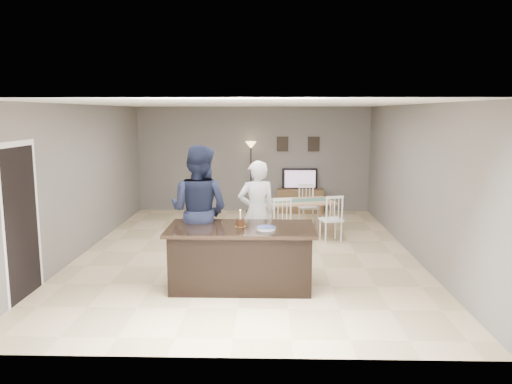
{
  "coord_description": "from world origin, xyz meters",
  "views": [
    {
      "loc": [
        0.4,
        -8.9,
        2.56
      ],
      "look_at": [
        0.18,
        -0.3,
        1.18
      ],
      "focal_mm": 35.0,
      "sensor_mm": 36.0,
      "label": 1
    }
  ],
  "objects_px": {
    "television": "(300,179)",
    "woman": "(257,212)",
    "dining_table": "(295,207)",
    "tv_console": "(300,201)",
    "floor_lamp": "(251,158)",
    "man": "(199,211)",
    "kitchen_island": "(241,256)",
    "birthday_cake": "(240,222)",
    "plate_stack": "(266,228)"
  },
  "relations": [
    {
      "from": "plate_stack",
      "to": "floor_lamp",
      "type": "distance_m",
      "value": 5.79
    },
    {
      "from": "birthday_cake",
      "to": "plate_stack",
      "type": "xyz_separation_m",
      "value": [
        0.38,
        -0.2,
        -0.04
      ]
    },
    {
      "from": "woman",
      "to": "television",
      "type": "bearing_deg",
      "value": -116.41
    },
    {
      "from": "woman",
      "to": "plate_stack",
      "type": "height_order",
      "value": "woman"
    },
    {
      "from": "kitchen_island",
      "to": "birthday_cake",
      "type": "relative_size",
      "value": 8.47
    },
    {
      "from": "tv_console",
      "to": "floor_lamp",
      "type": "bearing_deg",
      "value": 179.09
    },
    {
      "from": "man",
      "to": "birthday_cake",
      "type": "relative_size",
      "value": 8.12
    },
    {
      "from": "man",
      "to": "dining_table",
      "type": "height_order",
      "value": "man"
    },
    {
      "from": "kitchen_island",
      "to": "television",
      "type": "height_order",
      "value": "television"
    },
    {
      "from": "floor_lamp",
      "to": "kitchen_island",
      "type": "bearing_deg",
      "value": -89.4
    },
    {
      "from": "television",
      "to": "woman",
      "type": "height_order",
      "value": "woman"
    },
    {
      "from": "man",
      "to": "floor_lamp",
      "type": "relative_size",
      "value": 1.13
    },
    {
      "from": "birthday_cake",
      "to": "dining_table",
      "type": "distance_m",
      "value": 3.33
    },
    {
      "from": "man",
      "to": "dining_table",
      "type": "xyz_separation_m",
      "value": [
        1.65,
        2.65,
        -0.43
      ]
    },
    {
      "from": "woman",
      "to": "dining_table",
      "type": "distance_m",
      "value": 2.16
    },
    {
      "from": "tv_console",
      "to": "man",
      "type": "xyz_separation_m",
      "value": [
        -1.89,
        -5.02,
        0.73
      ]
    },
    {
      "from": "woman",
      "to": "plate_stack",
      "type": "xyz_separation_m",
      "value": [
        0.17,
        -1.36,
        0.04
      ]
    },
    {
      "from": "kitchen_island",
      "to": "woman",
      "type": "relative_size",
      "value": 1.22
    },
    {
      "from": "television",
      "to": "woman",
      "type": "distance_m",
      "value": 4.55
    },
    {
      "from": "birthday_cake",
      "to": "tv_console",
      "type": "bearing_deg",
      "value": 77.62
    },
    {
      "from": "tv_console",
      "to": "birthday_cake",
      "type": "relative_size",
      "value": 4.73
    },
    {
      "from": "plate_stack",
      "to": "dining_table",
      "type": "height_order",
      "value": "plate_stack"
    },
    {
      "from": "kitchen_island",
      "to": "tv_console",
      "type": "height_order",
      "value": "kitchen_island"
    },
    {
      "from": "tv_console",
      "to": "woman",
      "type": "relative_size",
      "value": 0.68
    },
    {
      "from": "woman",
      "to": "floor_lamp",
      "type": "height_order",
      "value": "floor_lamp"
    },
    {
      "from": "floor_lamp",
      "to": "dining_table",
      "type": "bearing_deg",
      "value": -66.89
    },
    {
      "from": "kitchen_island",
      "to": "woman",
      "type": "height_order",
      "value": "woman"
    },
    {
      "from": "kitchen_island",
      "to": "plate_stack",
      "type": "distance_m",
      "value": 0.62
    },
    {
      "from": "television",
      "to": "birthday_cake",
      "type": "relative_size",
      "value": 3.6
    },
    {
      "from": "plate_stack",
      "to": "woman",
      "type": "bearing_deg",
      "value": 96.99
    },
    {
      "from": "tv_console",
      "to": "floor_lamp",
      "type": "height_order",
      "value": "floor_lamp"
    },
    {
      "from": "man",
      "to": "plate_stack",
      "type": "relative_size",
      "value": 7.37
    },
    {
      "from": "kitchen_island",
      "to": "man",
      "type": "bearing_deg",
      "value": 141.6
    },
    {
      "from": "kitchen_island",
      "to": "birthday_cake",
      "type": "bearing_deg",
      "value": 108.4
    },
    {
      "from": "television",
      "to": "man",
      "type": "relative_size",
      "value": 0.44
    },
    {
      "from": "kitchen_island",
      "to": "woman",
      "type": "bearing_deg",
      "value": 80.49
    },
    {
      "from": "kitchen_island",
      "to": "dining_table",
      "type": "bearing_deg",
      "value": 73.32
    },
    {
      "from": "tv_console",
      "to": "man",
      "type": "bearing_deg",
      "value": -110.67
    },
    {
      "from": "birthday_cake",
      "to": "man",
      "type": "bearing_deg",
      "value": 143.22
    },
    {
      "from": "plate_stack",
      "to": "dining_table",
      "type": "relative_size",
      "value": 0.14
    },
    {
      "from": "tv_console",
      "to": "dining_table",
      "type": "xyz_separation_m",
      "value": [
        -0.24,
        -2.37,
        0.3
      ]
    },
    {
      "from": "dining_table",
      "to": "television",
      "type": "bearing_deg",
      "value": 69.52
    },
    {
      "from": "kitchen_island",
      "to": "floor_lamp",
      "type": "xyz_separation_m",
      "value": [
        -0.06,
        5.59,
        0.96
      ]
    },
    {
      "from": "woman",
      "to": "dining_table",
      "type": "bearing_deg",
      "value": -124.47
    },
    {
      "from": "dining_table",
      "to": "floor_lamp",
      "type": "relative_size",
      "value": 1.13
    },
    {
      "from": "tv_console",
      "to": "television",
      "type": "distance_m",
      "value": 0.57
    },
    {
      "from": "tv_console",
      "to": "birthday_cake",
      "type": "xyz_separation_m",
      "value": [
        -1.21,
        -5.53,
        0.66
      ]
    },
    {
      "from": "kitchen_island",
      "to": "plate_stack",
      "type": "relative_size",
      "value": 7.68
    },
    {
      "from": "birthday_cake",
      "to": "floor_lamp",
      "type": "distance_m",
      "value": 5.57
    },
    {
      "from": "floor_lamp",
      "to": "woman",
      "type": "bearing_deg",
      "value": -86.63
    }
  ]
}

